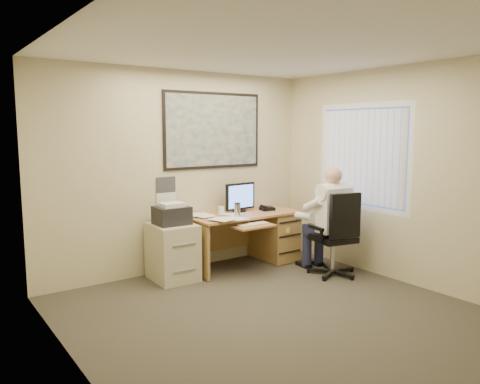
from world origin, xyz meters
TOP-DOWN VIEW (x-y plane):
  - room_shell at (0.00, 0.00)m, footprint 4.00×4.50m
  - desk at (1.10, 1.90)m, footprint 1.60×0.97m
  - world_map at (0.52, 2.23)m, footprint 1.56×0.03m
  - wall_calendar at (-0.23, 2.24)m, footprint 0.28×0.01m
  - window_blinds at (1.97, 0.80)m, footprint 0.06×1.40m
  - filing_cabinet at (-0.33, 1.89)m, footprint 0.54×0.64m
  - office_chair at (1.50, 0.78)m, footprint 0.79×0.79m
  - person at (1.49, 0.86)m, footprint 0.68×0.91m

SIDE VIEW (x-z plane):
  - office_chair at x=1.50m, z-range -0.23..0.89m
  - filing_cabinet at x=-0.33m, z-range -0.07..0.93m
  - desk at x=1.10m, z-range -0.13..1.02m
  - person at x=1.49m, z-range 0.00..1.43m
  - wall_calendar at x=-0.23m, z-range 0.87..1.29m
  - room_shell at x=0.00m, z-range 0.00..2.70m
  - window_blinds at x=1.97m, z-range 0.90..2.20m
  - world_map at x=0.52m, z-range 1.37..2.43m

